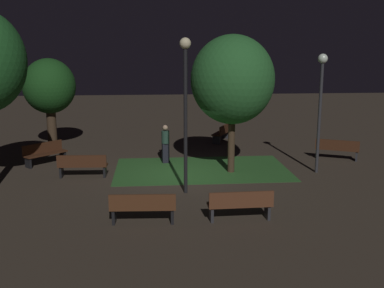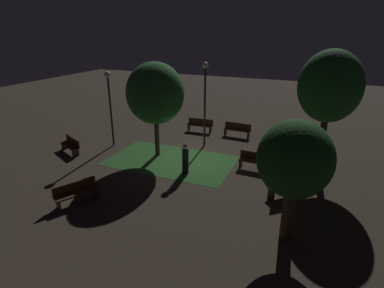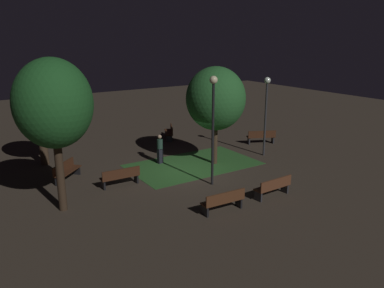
% 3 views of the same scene
% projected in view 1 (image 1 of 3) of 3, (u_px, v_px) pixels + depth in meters
% --- Properties ---
extents(ground_plane, '(60.00, 60.00, 0.00)m').
position_uv_depth(ground_plane, '(182.00, 175.00, 17.26)').
color(ground_plane, '#3D3328').
extents(grass_lawn, '(6.78, 4.07, 0.01)m').
position_uv_depth(grass_lawn, '(202.00, 169.00, 18.13)').
color(grass_lawn, '#2D6028').
rests_on(grass_lawn, ground).
extents(bench_lawn_edge, '(1.82, 0.57, 0.88)m').
position_uv_depth(bench_lawn_edge, '(143.00, 207.00, 12.46)').
color(bench_lawn_edge, '#512D19').
rests_on(bench_lawn_edge, ground).
extents(bench_path_side, '(1.81, 0.53, 0.88)m').
position_uv_depth(bench_path_side, '(240.00, 204.00, 12.68)').
color(bench_path_side, brown).
rests_on(bench_path_side, ground).
extents(bench_front_left, '(1.82, 0.55, 0.88)m').
position_uv_depth(bench_front_left, '(83.00, 165.00, 16.90)').
color(bench_front_left, '#422314').
rests_on(bench_front_left, ground).
extents(bench_front_right, '(1.23, 1.82, 0.88)m').
position_uv_depth(bench_front_right, '(223.00, 132.00, 23.43)').
color(bench_front_right, '#422314').
rests_on(bench_front_right, ground).
extents(bench_corner, '(1.63, 1.60, 0.88)m').
position_uv_depth(bench_corner, '(45.00, 153.00, 18.86)').
color(bench_corner, '#422314').
rests_on(bench_corner, ground).
extents(bench_near_trees, '(1.83, 1.20, 0.88)m').
position_uv_depth(bench_near_trees, '(337.00, 149.00, 19.61)').
color(bench_near_trees, '#422314').
rests_on(bench_near_trees, ground).
extents(tree_tall_center, '(3.12, 3.12, 5.21)m').
position_uv_depth(tree_tall_center, '(233.00, 80.00, 17.02)').
color(tree_tall_center, '#423021').
rests_on(tree_tall_center, ground).
extents(tree_right_canopy, '(2.42, 2.42, 4.24)m').
position_uv_depth(tree_right_canopy, '(49.00, 87.00, 21.28)').
color(tree_right_canopy, '#423021').
rests_on(tree_right_canopy, ground).
extents(lamp_post_near_wall, '(0.36, 0.36, 5.04)m').
position_uv_depth(lamp_post_near_wall, '(185.00, 91.00, 14.54)').
color(lamp_post_near_wall, black).
rests_on(lamp_post_near_wall, ground).
extents(lamp_post_path_center, '(0.36, 0.36, 4.51)m').
position_uv_depth(lamp_post_path_center, '(321.00, 93.00, 17.07)').
color(lamp_post_path_center, '#333338').
rests_on(lamp_post_path_center, ground).
extents(pedestrian, '(0.32, 0.32, 1.61)m').
position_uv_depth(pedestrian, '(165.00, 143.00, 18.96)').
color(pedestrian, black).
rests_on(pedestrian, ground).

